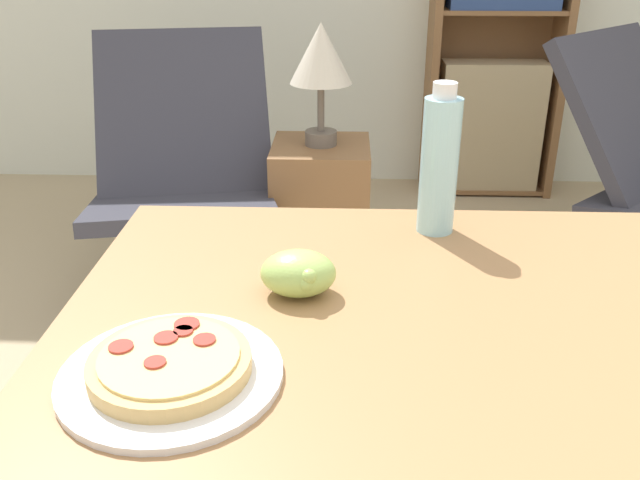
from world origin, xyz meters
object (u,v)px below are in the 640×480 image
Objects in this scene: drink_bottle at (439,164)px; bookshelf at (499,27)px; lounge_chair_near at (188,214)px; side_table at (321,215)px; grape_bunch at (299,274)px; table_lamp at (321,59)px; pizza_on_plate at (171,368)px.

drink_bottle is 0.15× the size of bookshelf.
lounge_chair_near is 0.51× the size of bookshelf.
lounge_chair_near is 1.67× the size of side_table.
grape_bunch is 1.40m from table_lamp.
pizza_on_plate is at bearing -94.24° from side_table.
lounge_chair_near is at bearing -172.36° from table_lamp.
pizza_on_plate is 0.66× the size of table_lamp.
side_table is (0.12, 1.61, -0.47)m from pizza_on_plate.
lounge_chair_near is at bearing -172.36° from side_table.
grape_bunch is 0.42× the size of drink_bottle.
pizza_on_plate reaches higher than side_table.
table_lamp reaches higher than side_table.
drink_bottle reaches higher than lounge_chair_near.
lounge_chair_near is 0.48m from side_table.
bookshelf is at bearing 70.90° from pizza_on_plate.
grape_bunch is at bearing -133.29° from drink_bottle.
grape_bunch is 0.34m from drink_bottle.
bookshelf is (0.54, 2.16, -0.05)m from drink_bottle.
grape_bunch is 0.21× the size of side_table.
grape_bunch reaches higher than side_table.
grape_bunch is 0.27× the size of table_lamp.
lounge_chair_near is at bearing 102.78° from pizza_on_plate.
table_lamp is (-0.02, 1.40, 0.06)m from grape_bunch.
bookshelf reaches higher than grape_bunch.
lounge_chair_near is at bearing -139.64° from bookshelf.
drink_bottle reaches higher than grape_bunch.
grape_bunch is at bearing -89.20° from side_table.
bookshelf is (1.26, 1.07, 0.51)m from lounge_chair_near.
bookshelf is 4.24× the size of table_lamp.
lounge_chair_near is 0.71m from table_lamp.
drink_bottle is at bearing -104.02° from bookshelf.
grape_bunch is at bearing -89.20° from table_lamp.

